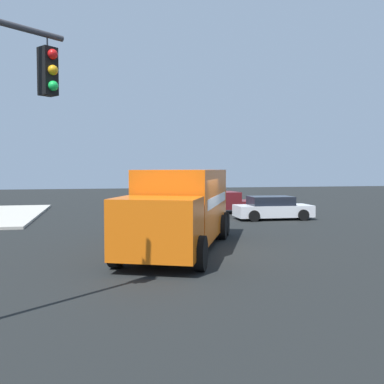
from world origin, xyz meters
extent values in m
plane|color=black|center=(0.00, 0.00, 0.00)|extent=(100.00, 100.00, 0.00)
cube|color=orange|center=(-1.61, -0.57, 1.59)|extent=(6.62, 4.60, 2.48)
cube|color=orange|center=(2.25, -2.19, 1.20)|extent=(2.68, 2.95, 1.70)
cube|color=black|center=(3.04, -2.52, 1.54)|extent=(0.85, 1.89, 0.88)
cube|color=#B2B2B7|center=(-4.36, 0.58, 0.19)|extent=(1.08, 2.20, 0.21)
cube|color=white|center=(-1.14, 0.54, 1.71)|extent=(4.79, 2.02, 0.36)
cube|color=white|center=(-2.07, -1.69, 1.71)|extent=(4.79, 2.02, 0.36)
cylinder|color=black|center=(2.69, -1.03, 0.50)|extent=(1.03, 0.64, 1.00)
cylinder|color=black|center=(1.73, -3.32, 0.50)|extent=(1.03, 0.64, 1.00)
cylinder|color=black|center=(-2.50, 1.14, 0.50)|extent=(1.03, 0.64, 1.00)
cylinder|color=black|center=(-3.46, -1.14, 0.50)|extent=(1.03, 0.64, 1.00)
cylinder|color=black|center=(-3.47, 1.55, 0.50)|extent=(1.03, 0.64, 1.00)
cylinder|color=black|center=(-4.43, -0.74, 0.50)|extent=(1.03, 0.64, 1.00)
cylinder|color=#38383D|center=(5.15, -4.78, 5.41)|extent=(0.03, 0.03, 0.25)
cube|color=black|center=(5.15, -4.78, 4.81)|extent=(0.42, 0.42, 0.95)
sphere|color=red|center=(5.29, -4.67, 5.12)|extent=(0.20, 0.20, 0.20)
sphere|color=#EFA314|center=(5.29, -4.67, 4.81)|extent=(0.20, 0.20, 0.20)
sphere|color=#19CC4C|center=(5.29, -4.67, 4.50)|extent=(0.20, 0.20, 0.20)
cube|color=maroon|center=(-12.73, 5.81, 0.53)|extent=(2.05, 1.64, 0.50)
cube|color=maroon|center=(-12.62, 4.21, 0.83)|extent=(2.07, 1.84, 1.10)
cube|color=black|center=(-12.62, 4.21, 1.12)|extent=(1.89, 1.55, 0.48)
cube|color=maroon|center=(-12.48, 2.37, 0.56)|extent=(2.09, 2.14, 0.55)
cylinder|color=black|center=(-13.73, 5.60, 0.38)|extent=(0.29, 0.78, 0.76)
cylinder|color=black|center=(-11.72, 5.75, 0.38)|extent=(0.29, 0.78, 0.76)
cylinder|color=black|center=(-13.48, 2.18, 0.38)|extent=(0.29, 0.78, 0.76)
cylinder|color=black|center=(-11.47, 2.32, 0.38)|extent=(0.29, 0.78, 0.76)
cube|color=white|center=(-8.62, 5.93, 0.48)|extent=(1.98, 4.37, 0.65)
cube|color=black|center=(-8.63, 5.78, 1.06)|extent=(1.68, 2.47, 0.50)
cylinder|color=black|center=(-9.48, 7.38, 0.31)|extent=(0.23, 0.63, 0.62)
cylinder|color=black|center=(-7.64, 7.30, 0.31)|extent=(0.23, 0.63, 0.62)
cylinder|color=black|center=(-9.60, 4.55, 0.31)|extent=(0.23, 0.63, 0.62)
cylinder|color=black|center=(-7.76, 4.47, 0.31)|extent=(0.23, 0.63, 0.62)
camera|label=1|loc=(14.38, -3.85, 2.86)|focal=40.69mm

